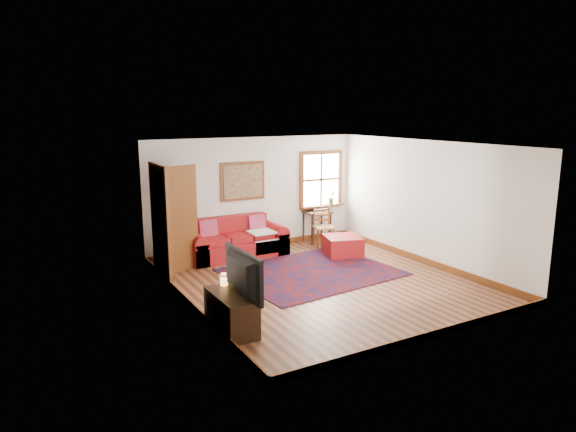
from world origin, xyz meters
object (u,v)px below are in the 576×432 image
side_table (317,216)px  media_cabinet (231,312)px  red_leather_sofa (236,243)px  ladder_back_chair (323,225)px  red_ottoman (343,246)px

side_table → media_cabinet: (-3.79, -3.66, -0.34)m
red_leather_sofa → media_cabinet: (-1.60, -3.46, -0.00)m
side_table → ladder_back_chair: size_ratio=0.81×
red_leather_sofa → side_table: 2.23m
red_leather_sofa → media_cabinet: size_ratio=2.14×
ladder_back_chair → media_cabinet: 4.91m
media_cabinet → red_ottoman: bearing=33.3°
red_ottoman → media_cabinet: size_ratio=0.74×
red_leather_sofa → ladder_back_chair: bearing=-5.9°
red_leather_sofa → media_cabinet: bearing=-114.8°
red_ottoman → side_table: 1.35m
red_ottoman → side_table: bearing=99.9°
red_ottoman → media_cabinet: (-3.62, -2.38, 0.06)m
red_leather_sofa → side_table: (2.19, 0.20, 0.34)m
side_table → media_cabinet: size_ratio=0.74×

